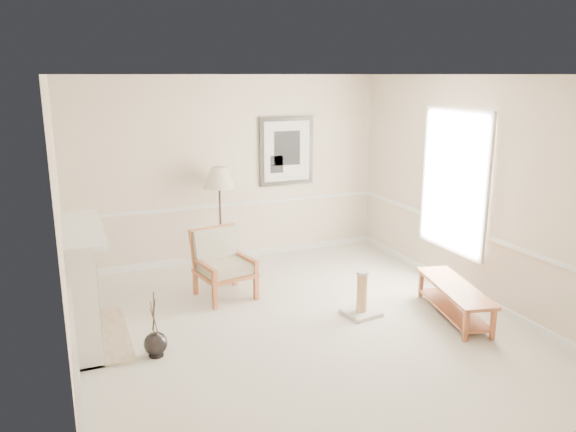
% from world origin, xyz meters
% --- Properties ---
extents(ground, '(5.50, 5.50, 0.00)m').
position_xyz_m(ground, '(0.00, 0.00, 0.00)').
color(ground, silver).
rests_on(ground, ground).
extents(room, '(5.04, 5.54, 2.92)m').
position_xyz_m(room, '(0.14, 0.08, 1.87)').
color(room, beige).
rests_on(room, ground).
extents(fireplace, '(0.64, 1.64, 1.31)m').
position_xyz_m(fireplace, '(-2.34, 0.60, 0.64)').
color(fireplace, white).
rests_on(fireplace, ground).
extents(floor_vase, '(0.25, 0.25, 0.73)m').
position_xyz_m(floor_vase, '(-1.69, -0.10, 0.13)').
color(floor_vase, black).
rests_on(floor_vase, ground).
extents(armchair, '(0.80, 0.84, 0.90)m').
position_xyz_m(armchair, '(-0.57, 1.30, 0.49)').
color(armchair, '#A65A35').
rests_on(armchair, ground).
extents(floor_lamp, '(0.51, 0.51, 1.57)m').
position_xyz_m(floor_lamp, '(-0.27, 2.40, 1.37)').
color(floor_lamp, black).
rests_on(floor_lamp, ground).
extents(bench, '(0.74, 1.48, 0.41)m').
position_xyz_m(bench, '(1.87, -0.48, 0.27)').
color(bench, '#A65A35').
rests_on(bench, ground).
extents(scratching_post, '(0.45, 0.45, 0.57)m').
position_xyz_m(scratching_post, '(0.84, -0.00, 0.18)').
color(scratching_post, beige).
rests_on(scratching_post, ground).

